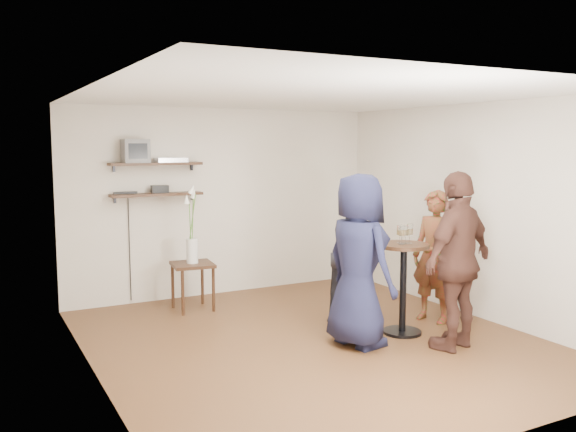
% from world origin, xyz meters
% --- Properties ---
extents(room, '(4.58, 5.08, 2.68)m').
position_xyz_m(room, '(0.00, 0.00, 1.30)').
color(room, '#472D16').
rests_on(room, ground).
extents(shelf_upper, '(1.20, 0.25, 0.04)m').
position_xyz_m(shelf_upper, '(-1.00, 2.38, 1.85)').
color(shelf_upper, black).
rests_on(shelf_upper, room).
extents(shelf_lower, '(1.20, 0.25, 0.04)m').
position_xyz_m(shelf_lower, '(-1.00, 2.38, 1.45)').
color(shelf_lower, black).
rests_on(shelf_lower, room).
extents(crt_monitor, '(0.32, 0.30, 0.30)m').
position_xyz_m(crt_monitor, '(-1.27, 2.38, 2.02)').
color(crt_monitor, '#59595B').
rests_on(crt_monitor, shelf_upper).
extents(dvd_deck, '(0.40, 0.24, 0.06)m').
position_xyz_m(dvd_deck, '(-0.80, 2.38, 1.90)').
color(dvd_deck, silver).
rests_on(dvd_deck, shelf_upper).
extents(radio, '(0.22, 0.10, 0.10)m').
position_xyz_m(radio, '(-0.96, 2.38, 1.52)').
color(radio, black).
rests_on(radio, shelf_lower).
extents(power_strip, '(0.30, 0.05, 0.03)m').
position_xyz_m(power_strip, '(-1.39, 2.42, 1.48)').
color(power_strip, black).
rests_on(power_strip, shelf_lower).
extents(side_table, '(0.56, 0.56, 0.60)m').
position_xyz_m(side_table, '(-0.72, 1.83, 0.50)').
color(side_table, black).
rests_on(side_table, room).
extents(vase_lilies, '(0.20, 0.20, 1.01)m').
position_xyz_m(vase_lilies, '(-0.72, 1.83, 0.92)').
color(vase_lilies, silver).
rests_on(vase_lilies, side_table).
extents(drinks_table, '(0.56, 0.56, 1.02)m').
position_xyz_m(drinks_table, '(1.02, -0.21, 0.65)').
color(drinks_table, black).
rests_on(drinks_table, room).
extents(wine_glass_fl, '(0.07, 0.07, 0.21)m').
position_xyz_m(wine_glass_fl, '(0.96, -0.24, 1.16)').
color(wine_glass_fl, silver).
rests_on(wine_glass_fl, drinks_table).
extents(wine_glass_fr, '(0.07, 0.07, 0.22)m').
position_xyz_m(wine_glass_fr, '(1.08, -0.23, 1.16)').
color(wine_glass_fr, silver).
rests_on(wine_glass_fr, drinks_table).
extents(wine_glass_bl, '(0.07, 0.07, 0.20)m').
position_xyz_m(wine_glass_bl, '(1.00, -0.16, 1.15)').
color(wine_glass_bl, silver).
rests_on(wine_glass_bl, drinks_table).
extents(wine_glass_br, '(0.07, 0.07, 0.20)m').
position_xyz_m(wine_glass_br, '(1.04, -0.20, 1.15)').
color(wine_glass_br, silver).
rests_on(wine_glass_br, drinks_table).
extents(person_plaid, '(0.54, 0.66, 1.57)m').
position_xyz_m(person_plaid, '(1.66, 0.00, 0.78)').
color(person_plaid, '#A7131F').
rests_on(person_plaid, room).
extents(person_dark, '(0.92, 0.80, 1.62)m').
position_xyz_m(person_dark, '(0.84, 0.44, 0.81)').
color(person_dark, black).
rests_on(person_dark, room).
extents(person_navy, '(0.69, 0.96, 1.81)m').
position_xyz_m(person_navy, '(0.35, -0.31, 0.90)').
color(person_navy, black).
rests_on(person_navy, room).
extents(person_brown, '(1.16, 0.71, 1.84)m').
position_xyz_m(person_brown, '(1.19, -0.86, 0.92)').
color(person_brown, '#3F221B').
rests_on(person_brown, room).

